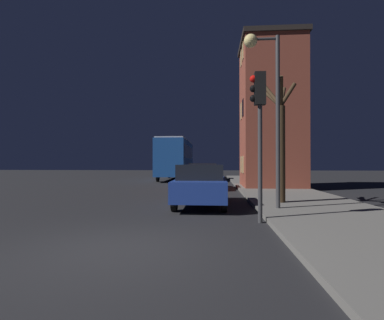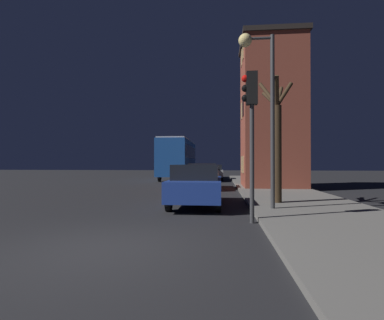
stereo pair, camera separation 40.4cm
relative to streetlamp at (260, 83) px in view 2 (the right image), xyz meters
name	(u,v)px [view 2 (the right image)]	position (x,y,z in m)	size (l,w,h in m)	color
ground_plane	(103,249)	(-3.57, -4.61, -4.32)	(120.00, 120.00, 0.00)	black
brick_building	(271,113)	(1.97, 9.69, 0.60)	(3.95, 4.51, 9.54)	brown
streetlamp	(260,83)	(0.00, 0.00, 0.00)	(1.20, 0.45, 5.87)	#38383A
traffic_light	(251,114)	(-0.49, -1.87, -1.35)	(0.43, 0.24, 4.14)	#38383A
bare_tree	(277,138)	(0.82, 1.56, -1.72)	(1.23, 1.93, 4.85)	#382819
bus	(178,156)	(-5.46, 18.66, -2.06)	(2.53, 9.97, 3.82)	#194793
car_near_lane	(197,184)	(-2.23, 1.25, -3.50)	(1.86, 4.49, 1.58)	navy
car_mid_lane	(203,176)	(-2.43, 8.78, -3.50)	(1.90, 4.09, 1.61)	#B21E19
car_far_lane	(214,172)	(-2.02, 18.67, -3.55)	(1.80, 3.91, 1.47)	#B7BABF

